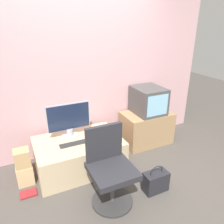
% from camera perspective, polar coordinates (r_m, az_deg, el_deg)
% --- Properties ---
extents(ground_plane, '(12.00, 12.00, 0.00)m').
position_cam_1_polar(ground_plane, '(2.86, 1.74, -21.49)').
color(ground_plane, '#4C4742').
extents(wall_back, '(4.40, 0.05, 2.60)m').
position_cam_1_polar(wall_back, '(3.36, -8.45, 10.51)').
color(wall_back, '#CC9EA3').
rests_on(wall_back, ground_plane).
extents(desk, '(1.19, 0.79, 0.45)m').
position_cam_1_polar(desk, '(3.23, -8.62, -10.79)').
color(desk, '#CCB289').
rests_on(desk, ground_plane).
extents(side_stand, '(0.83, 0.52, 0.56)m').
position_cam_1_polar(side_stand, '(3.85, 8.93, -4.06)').
color(side_stand, '#A37F56').
rests_on(side_stand, ground_plane).
extents(main_monitor, '(0.62, 0.24, 0.50)m').
position_cam_1_polar(main_monitor, '(3.13, -11.20, -2.09)').
color(main_monitor, '#B2B2B7').
rests_on(main_monitor, desk).
extents(keyboard, '(0.37, 0.10, 0.01)m').
position_cam_1_polar(keyboard, '(3.03, -10.05, -8.17)').
color(keyboard, '#2D2D2D').
rests_on(keyboard, desk).
extents(mouse, '(0.06, 0.04, 0.03)m').
position_cam_1_polar(mouse, '(3.10, -5.53, -6.93)').
color(mouse, silver).
rests_on(mouse, desk).
extents(crt_tv, '(0.46, 0.53, 0.44)m').
position_cam_1_polar(crt_tv, '(3.67, 9.47, 2.99)').
color(crt_tv, '#474747').
rests_on(crt_tv, side_stand).
extents(office_chair, '(0.49, 0.49, 0.92)m').
position_cam_1_polar(office_chair, '(2.58, -0.54, -14.88)').
color(office_chair, '#333333').
rests_on(office_chair, ground_plane).
extents(cardboard_box_lower, '(0.21, 0.19, 0.27)m').
position_cam_1_polar(cardboard_box_lower, '(3.19, -21.73, -14.90)').
color(cardboard_box_lower, '#D1B27F').
rests_on(cardboard_box_lower, ground_plane).
extents(cardboard_box_upper, '(0.19, 0.18, 0.24)m').
position_cam_1_polar(cardboard_box_upper, '(3.05, -22.42, -11.10)').
color(cardboard_box_upper, tan).
rests_on(cardboard_box_upper, cardboard_box_lower).
extents(handbag, '(0.31, 0.17, 0.37)m').
position_cam_1_polar(handbag, '(2.93, 11.32, -17.34)').
color(handbag, '#232328').
rests_on(handbag, ground_plane).
extents(book, '(0.20, 0.14, 0.02)m').
position_cam_1_polar(book, '(3.08, -20.95, -19.28)').
color(book, maroon).
rests_on(book, ground_plane).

